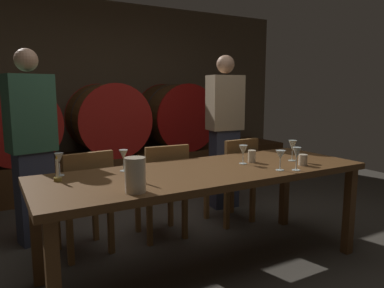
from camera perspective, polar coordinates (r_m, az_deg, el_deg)
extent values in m
plane|color=#3F3A33|center=(3.05, 1.52, -17.94)|extent=(8.38, 8.38, 0.00)
cube|color=brown|center=(5.65, -15.26, 7.89)|extent=(6.45, 0.24, 2.63)
cube|color=#4C2D16|center=(5.24, -13.28, -4.02)|extent=(5.80, 0.90, 0.47)
cylinder|color=brown|center=(4.94, -26.08, 3.00)|extent=(0.97, 0.83, 0.97)
cylinder|color=#B21C16|center=(4.52, -25.72, 2.56)|extent=(0.98, 0.03, 0.98)
cylinder|color=#B21C16|center=(5.37, -26.38, 3.36)|extent=(0.98, 0.03, 0.98)
cylinder|color=#2D2D33|center=(4.94, -26.08, 3.00)|extent=(0.97, 0.04, 0.97)
cylinder|color=brown|center=(5.14, -13.27, 3.84)|extent=(0.97, 0.83, 0.97)
cylinder|color=#B21C16|center=(4.73, -11.80, 3.49)|extent=(0.98, 0.03, 0.98)
cylinder|color=#B21C16|center=(5.55, -14.53, 4.14)|extent=(0.98, 0.03, 0.98)
cylinder|color=#2D2D33|center=(5.14, -13.27, 3.84)|extent=(0.97, 0.04, 0.97)
cylinder|color=#513319|center=(5.53, -2.72, 4.39)|extent=(0.97, 0.83, 0.97)
cylinder|color=maroon|center=(5.15, -0.55, 4.08)|extent=(0.98, 0.03, 0.98)
cylinder|color=maroon|center=(5.92, -4.61, 4.66)|extent=(0.98, 0.03, 0.98)
cylinder|color=#2D2D33|center=(5.53, -2.72, 4.39)|extent=(0.97, 0.04, 0.97)
cube|color=brown|center=(2.70, 2.34, -4.54)|extent=(2.48, 0.87, 0.05)
cube|color=brown|center=(2.12, -21.02, -20.25)|extent=(0.07, 0.07, 0.73)
cube|color=brown|center=(3.31, 23.57, -9.73)|extent=(0.07, 0.07, 0.73)
cube|color=brown|center=(2.80, -23.44, -13.10)|extent=(0.07, 0.07, 0.73)
cube|color=brown|center=(3.78, 14.40, -6.99)|extent=(0.07, 0.07, 0.73)
cube|color=brown|center=(3.18, -16.94, -8.68)|extent=(0.45, 0.45, 0.04)
cube|color=brown|center=(2.95, -15.94, -5.32)|extent=(0.40, 0.09, 0.42)
cube|color=brown|center=(3.46, -15.04, -11.19)|extent=(0.05, 0.05, 0.42)
cube|color=brown|center=(3.36, -20.56, -12.06)|extent=(0.05, 0.05, 0.42)
cube|color=brown|center=(3.16, -12.70, -13.01)|extent=(0.05, 0.05, 0.42)
cube|color=brown|center=(3.05, -18.71, -14.08)|extent=(0.05, 0.05, 0.42)
cube|color=brown|center=(3.39, -5.02, -7.25)|extent=(0.42, 0.42, 0.04)
cube|color=brown|center=(3.17, -3.90, -4.06)|extent=(0.40, 0.07, 0.42)
cube|color=brown|center=(3.67, -3.42, -9.74)|extent=(0.05, 0.05, 0.42)
cube|color=brown|center=(3.56, -8.57, -10.41)|extent=(0.05, 0.05, 0.42)
cube|color=brown|center=(3.37, -1.15, -11.40)|extent=(0.05, 0.05, 0.42)
cube|color=brown|center=(3.25, -6.72, -12.23)|extent=(0.05, 0.05, 0.42)
cube|color=brown|center=(3.77, 5.96, -5.59)|extent=(0.42, 0.42, 0.04)
cube|color=brown|center=(3.59, 7.83, -2.61)|extent=(0.40, 0.06, 0.42)
cube|color=brown|center=(4.06, 6.26, -7.91)|extent=(0.05, 0.05, 0.42)
cube|color=brown|center=(3.87, 2.31, -8.74)|extent=(0.05, 0.05, 0.42)
cube|color=brown|center=(3.82, 9.53, -9.07)|extent=(0.05, 0.05, 0.42)
cube|color=brown|center=(3.61, 5.50, -10.06)|extent=(0.05, 0.05, 0.42)
cube|color=#33384C|center=(3.54, -23.51, -7.69)|extent=(0.34, 0.26, 0.83)
cube|color=#336047|center=(3.41, -24.28, 4.44)|extent=(0.43, 0.32, 0.66)
sphere|color=tan|center=(3.41, -24.76, 11.98)|extent=(0.19, 0.19, 0.19)
cube|color=#33384C|center=(4.21, 5.09, -3.88)|extent=(0.32, 0.23, 0.91)
cube|color=tan|center=(4.11, 5.24, 6.51)|extent=(0.40, 0.28, 0.61)
sphere|color=tan|center=(4.12, 5.32, 12.44)|extent=(0.20, 0.20, 0.20)
cylinder|color=olive|center=(2.51, -20.46, -5.24)|extent=(0.05, 0.05, 0.02)
cylinder|color=#EDE5CC|center=(2.49, -20.55, -3.59)|extent=(0.02, 0.02, 0.12)
cone|color=yellow|center=(2.48, -20.64, -1.94)|extent=(0.01, 0.01, 0.02)
cylinder|color=olive|center=(2.36, -8.31, -5.63)|extent=(0.05, 0.05, 0.02)
cylinder|color=#EDE5CC|center=(2.34, -8.35, -3.79)|extent=(0.02, 0.02, 0.13)
cone|color=yellow|center=(2.33, -8.39, -1.93)|extent=(0.01, 0.01, 0.02)
cylinder|color=beige|center=(2.11, -8.96, -4.85)|extent=(0.12, 0.12, 0.20)
cylinder|color=white|center=(2.66, -20.16, -4.67)|extent=(0.06, 0.06, 0.00)
cylinder|color=white|center=(2.65, -20.21, -3.72)|extent=(0.01, 0.01, 0.09)
cone|color=white|center=(2.64, -20.30, -2.07)|extent=(0.06, 0.06, 0.07)
cylinder|color=silver|center=(2.68, -10.71, -4.19)|extent=(0.06, 0.06, 0.00)
cylinder|color=silver|center=(2.67, -10.74, -3.28)|extent=(0.01, 0.01, 0.08)
cone|color=silver|center=(2.66, -10.79, -1.66)|extent=(0.06, 0.06, 0.07)
cylinder|color=silver|center=(2.92, 8.05, -3.07)|extent=(0.06, 0.06, 0.00)
cylinder|color=silver|center=(2.91, 8.07, -2.43)|extent=(0.01, 0.01, 0.06)
cone|color=silver|center=(2.90, 8.10, -1.00)|extent=(0.07, 0.07, 0.08)
cylinder|color=silver|center=(2.74, 13.72, -4.02)|extent=(0.06, 0.06, 0.00)
cylinder|color=silver|center=(2.73, 13.76, -3.17)|extent=(0.01, 0.01, 0.08)
cone|color=silver|center=(2.71, 13.81, -1.67)|extent=(0.07, 0.07, 0.07)
cylinder|color=silver|center=(2.77, 16.11, -3.98)|extent=(0.06, 0.06, 0.00)
cylinder|color=silver|center=(2.76, 16.15, -3.11)|extent=(0.01, 0.01, 0.08)
cone|color=silver|center=(2.74, 16.23, -1.39)|extent=(0.06, 0.06, 0.09)
cylinder|color=silver|center=(3.12, 15.52, -2.53)|extent=(0.06, 0.06, 0.00)
cylinder|color=silver|center=(3.11, 15.55, -1.77)|extent=(0.01, 0.01, 0.08)
cone|color=silver|center=(3.10, 15.62, -0.24)|extent=(0.07, 0.07, 0.09)
cylinder|color=beige|center=(2.98, 9.44, -1.91)|extent=(0.06, 0.06, 0.10)
cylinder|color=beige|center=(2.96, 17.13, -2.41)|extent=(0.07, 0.07, 0.09)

